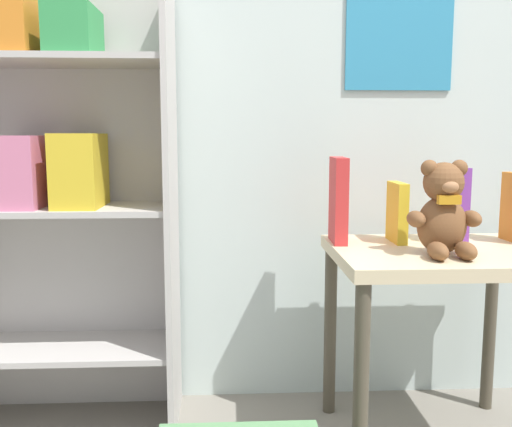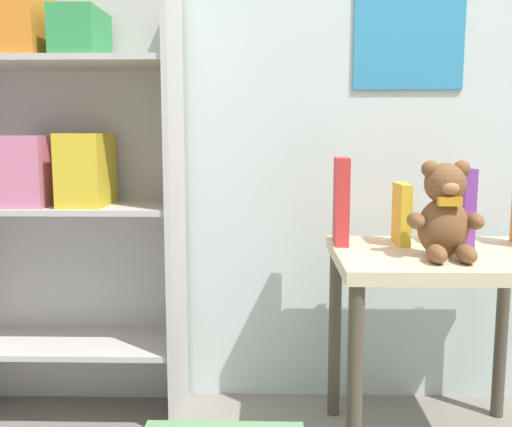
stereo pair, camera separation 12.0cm
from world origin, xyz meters
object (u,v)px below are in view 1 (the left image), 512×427
at_px(bookshelf_side, 55,176).
at_px(book_standing_yellow, 397,212).
at_px(teddy_bear, 444,212).
at_px(book_standing_purple, 458,205).
at_px(display_table, 437,281).
at_px(book_standing_red, 338,200).

relative_size(bookshelf_side, book_standing_yellow, 7.64).
height_order(teddy_bear, book_standing_purple, teddy_bear).
bearing_deg(book_standing_purple, teddy_bear, -121.12).
relative_size(display_table, book_standing_red, 2.33).
height_order(display_table, teddy_bear, teddy_bear).
relative_size(display_table, book_standing_yellow, 3.30).
bearing_deg(book_standing_purple, display_table, -130.93).
distance_m(bookshelf_side, book_standing_purple, 1.23).
distance_m(book_standing_red, book_standing_purple, 0.36).
relative_size(book_standing_yellow, book_standing_purple, 0.80).
distance_m(display_table, book_standing_red, 0.37).
bearing_deg(display_table, teddy_bear, -105.39).
relative_size(display_table, book_standing_purple, 2.62).
relative_size(book_standing_red, book_standing_yellow, 1.42).
xyz_separation_m(teddy_bear, book_standing_yellow, (-0.07, 0.19, -0.03)).
height_order(bookshelf_side, book_standing_yellow, bookshelf_side).
relative_size(bookshelf_side, book_standing_purple, 6.08).
xyz_separation_m(display_table, book_standing_yellow, (-0.09, 0.12, 0.18)).
xyz_separation_m(bookshelf_side, book_standing_red, (0.86, -0.10, -0.07)).
relative_size(display_table, teddy_bear, 2.32).
relative_size(bookshelf_side, book_standing_red, 5.39).
bearing_deg(book_standing_red, teddy_bear, -36.04).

